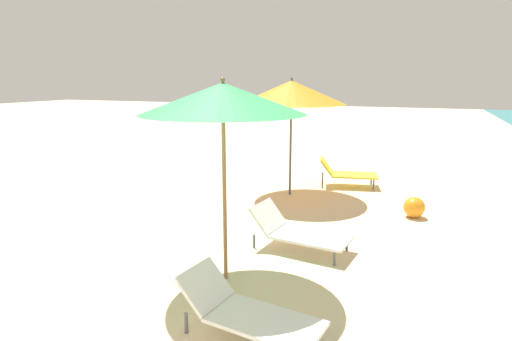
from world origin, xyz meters
TOP-DOWN VIEW (x-y plane):
  - umbrella_second at (-0.61, 3.93)m, footprint 2.01×2.01m
  - lounger_second_shoreside at (-0.02, 5.22)m, footprint 1.54×0.86m
  - lounger_second_inland at (0.15, 2.85)m, footprint 1.52×0.78m
  - umbrella_farthest at (-1.05, 8.15)m, footprint 2.34×2.34m
  - lounger_farthest_shoreside at (-0.02, 9.33)m, footprint 1.46×0.93m
  - beach_ball at (1.59, 7.47)m, footprint 0.39×0.39m

SIDE VIEW (x-z plane):
  - beach_ball at x=1.59m, z-range 0.00..0.39m
  - lounger_second_shoreside at x=-0.02m, z-range -0.03..0.61m
  - lounger_second_inland at x=0.15m, z-range -0.02..0.60m
  - lounger_farthest_shoreside at x=-0.02m, z-range 0.00..0.68m
  - umbrella_farthest at x=-1.05m, z-range 0.97..3.55m
  - umbrella_second at x=-0.61m, z-range 1.03..3.59m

